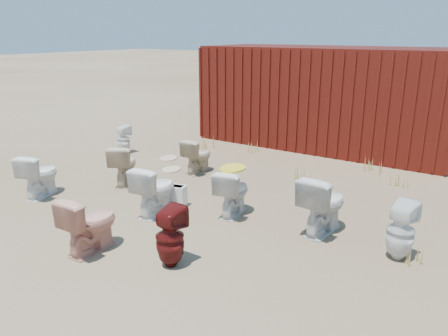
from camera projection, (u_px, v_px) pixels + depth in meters
The scene contains 22 objects.
ground at pixel (203, 210), 7.04m from camera, with size 100.00×100.00×0.00m, color brown.
shipping_container at pixel (327, 97), 10.81m from camera, with size 6.00×2.40×2.40m, color #4B0E0C.
toilet_front_a at pixel (40, 175), 7.53m from camera, with size 0.43×0.75×0.77m, color white.
toilet_front_pink at pixel (90, 223), 5.61m from camera, with size 0.43×0.76×0.78m, color tan.
toilet_front_c at pixel (155, 190), 6.77m from camera, with size 0.45×0.78×0.80m, color white.
toilet_front_maroon at pixel (170, 237), 5.25m from camera, with size 0.35×0.35×0.77m, color #550F0E.
toilet_front_e at pixel (323, 204), 6.14m from camera, with size 0.48×0.84×0.86m, color silver.
toilet_back_a at pixel (123, 139), 10.22m from camera, with size 0.30×0.31×0.68m, color white.
toilet_back_beige_left at pixel (124, 164), 8.13m from camera, with size 0.43×0.75×0.76m, color beige.
toilet_back_beige_right at pixel (198, 156), 8.80m from camera, with size 0.40×0.69×0.71m, color beige.
toilet_back_yellowlid at pixel (233, 192), 6.76m from camera, with size 0.42×0.73×0.75m, color white.
toilet_back_e at pixel (401, 231), 5.41m from camera, with size 0.35×0.35×0.77m, color white.
yellow_lid at pixel (233, 168), 6.65m from camera, with size 0.38×0.47×0.03m, color yellow.
loose_tank at pixel (171, 195), 7.17m from camera, with size 0.50×0.20×0.35m, color silver.
loose_lid_near at pixel (168, 158), 9.87m from camera, with size 0.38×0.49×0.02m, color #CBAF93.
loose_lid_far at pixel (171, 169), 9.05m from camera, with size 0.36×0.47×0.02m, color #C8B991.
weed_clump_a at pixel (205, 142), 10.64m from camera, with size 0.36×0.36×0.33m, color olive.
weed_clump_b at pixel (305, 174), 8.38m from camera, with size 0.32×0.32×0.28m, color olive.
weed_clump_c at pixel (400, 180), 8.00m from camera, with size 0.36×0.36×0.29m, color olive.
weed_clump_d at pixel (250, 146), 10.40m from camera, with size 0.30×0.30×0.27m, color olive.
weed_clump_e at pixel (374, 165), 8.86m from camera, with size 0.34×0.34×0.30m, color olive.
weed_clump_f at pixel (414, 255), 5.34m from camera, with size 0.28×0.28×0.27m, color olive.
Camera 1 is at (3.89, -5.24, 2.74)m, focal length 35.00 mm.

